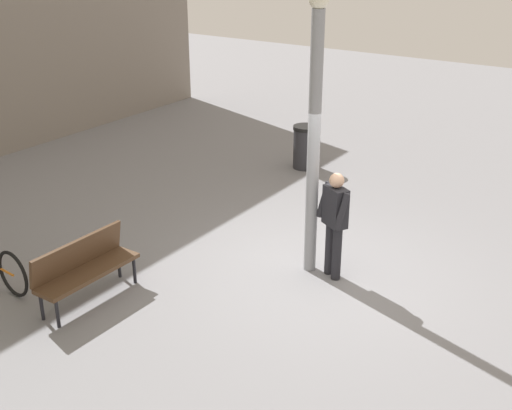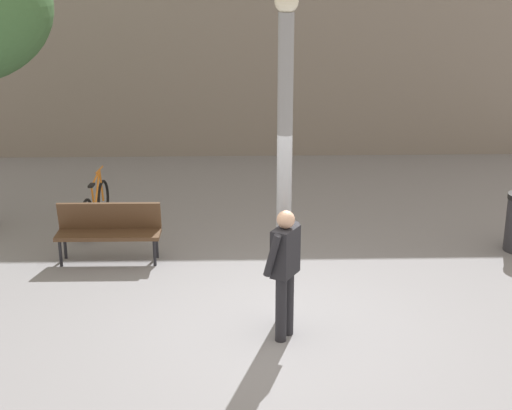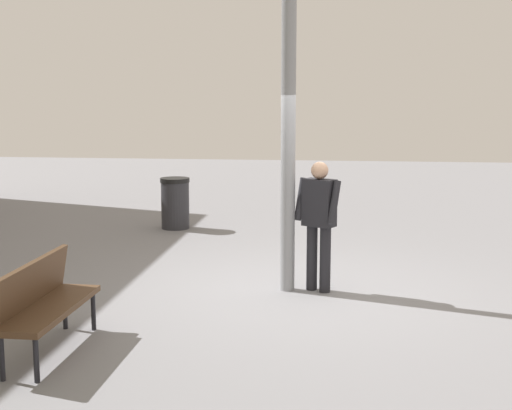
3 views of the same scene
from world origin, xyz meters
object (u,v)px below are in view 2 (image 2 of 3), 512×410
at_px(person_by_lamppost, 285,266).
at_px(bicycle_orange, 96,207).
at_px(lamppost, 285,155).
at_px(park_bench, 109,227).

distance_m(person_by_lamppost, bicycle_orange, 5.11).
bearing_deg(lamppost, bicycle_orange, 129.70).
bearing_deg(lamppost, park_bench, 139.55).
bearing_deg(park_bench, lamppost, -40.45).
height_order(person_by_lamppost, bicycle_orange, person_by_lamppost).
bearing_deg(person_by_lamppost, park_bench, 134.72).
xyz_separation_m(lamppost, park_bench, (-2.57, 2.19, -1.71)).
bearing_deg(person_by_lamppost, bicycle_orange, 126.77).
distance_m(park_bench, bicycle_orange, 1.56).
relative_size(park_bench, bicycle_orange, 0.89).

